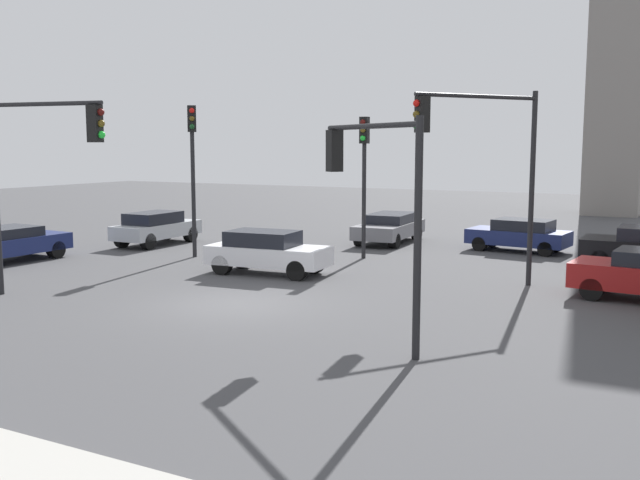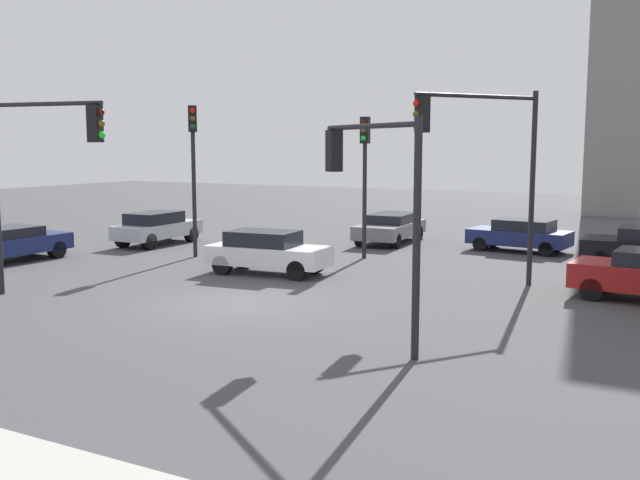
{
  "view_description": "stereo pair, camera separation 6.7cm",
  "coord_description": "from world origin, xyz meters",
  "px_view_note": "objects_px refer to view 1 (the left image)",
  "views": [
    {
      "loc": [
        11.15,
        -16.09,
        4.33
      ],
      "look_at": [
        1.5,
        2.05,
        1.63
      ],
      "focal_mm": 40.54,
      "sensor_mm": 36.0,
      "label": 1
    },
    {
      "loc": [
        11.21,
        -16.06,
        4.33
      ],
      "look_at": [
        1.5,
        2.05,
        1.63
      ],
      "focal_mm": 40.54,
      "sensor_mm": 36.0,
      "label": 2
    }
  ],
  "objects_px": {
    "traffic_light_3": "(483,146)",
    "car_1": "(156,227)",
    "traffic_light_0": "(364,161)",
    "traffic_light_2": "(193,153)",
    "car_3": "(390,227)",
    "traffic_light_4": "(371,179)",
    "traffic_light_1": "(41,154)",
    "car_4": "(267,251)",
    "car_0": "(519,234)",
    "car_5": "(6,243)"
  },
  "relations": [
    {
      "from": "traffic_light_0",
      "to": "car_3",
      "type": "xyz_separation_m",
      "value": [
        -0.85,
        4.67,
        -3.04
      ]
    },
    {
      "from": "traffic_light_4",
      "to": "car_5",
      "type": "relative_size",
      "value": 1.1
    },
    {
      "from": "traffic_light_4",
      "to": "car_4",
      "type": "height_order",
      "value": "traffic_light_4"
    },
    {
      "from": "traffic_light_2",
      "to": "car_4",
      "type": "height_order",
      "value": "traffic_light_2"
    },
    {
      "from": "traffic_light_0",
      "to": "traffic_light_1",
      "type": "distance_m",
      "value": 11.96
    },
    {
      "from": "car_0",
      "to": "car_5",
      "type": "xyz_separation_m",
      "value": [
        -16.32,
        -11.71,
        0.01
      ]
    },
    {
      "from": "traffic_light_1",
      "to": "traffic_light_2",
      "type": "bearing_deg",
      "value": 88.74
    },
    {
      "from": "traffic_light_0",
      "to": "car_4",
      "type": "height_order",
      "value": "traffic_light_0"
    },
    {
      "from": "traffic_light_3",
      "to": "car_0",
      "type": "bearing_deg",
      "value": -139.51
    },
    {
      "from": "traffic_light_1",
      "to": "car_3",
      "type": "bearing_deg",
      "value": 66.61
    },
    {
      "from": "traffic_light_2",
      "to": "car_3",
      "type": "relative_size",
      "value": 1.24
    },
    {
      "from": "car_0",
      "to": "car_1",
      "type": "relative_size",
      "value": 0.98
    },
    {
      "from": "traffic_light_3",
      "to": "car_5",
      "type": "distance_m",
      "value": 17.72
    },
    {
      "from": "traffic_light_0",
      "to": "car_5",
      "type": "height_order",
      "value": "traffic_light_0"
    },
    {
      "from": "car_5",
      "to": "car_3",
      "type": "bearing_deg",
      "value": -40.4
    },
    {
      "from": "traffic_light_0",
      "to": "car_0",
      "type": "height_order",
      "value": "traffic_light_0"
    },
    {
      "from": "car_3",
      "to": "car_4",
      "type": "bearing_deg",
      "value": -6.84
    },
    {
      "from": "traffic_light_3",
      "to": "traffic_light_1",
      "type": "bearing_deg",
      "value": -21.78
    },
    {
      "from": "car_1",
      "to": "traffic_light_3",
      "type": "bearing_deg",
      "value": -102.85
    },
    {
      "from": "traffic_light_4",
      "to": "traffic_light_0",
      "type": "bearing_deg",
      "value": -28.69
    },
    {
      "from": "car_1",
      "to": "car_3",
      "type": "bearing_deg",
      "value": -58.98
    },
    {
      "from": "traffic_light_3",
      "to": "car_1",
      "type": "height_order",
      "value": "traffic_light_3"
    },
    {
      "from": "traffic_light_0",
      "to": "car_4",
      "type": "bearing_deg",
      "value": -23.83
    },
    {
      "from": "car_5",
      "to": "car_1",
      "type": "bearing_deg",
      "value": -14.13
    },
    {
      "from": "traffic_light_3",
      "to": "car_4",
      "type": "bearing_deg",
      "value": -50.14
    },
    {
      "from": "traffic_light_2",
      "to": "car_0",
      "type": "xyz_separation_m",
      "value": [
        10.87,
        7.43,
        -3.32
      ]
    },
    {
      "from": "car_1",
      "to": "car_3",
      "type": "distance_m",
      "value": 10.33
    },
    {
      "from": "traffic_light_2",
      "to": "traffic_light_3",
      "type": "xyz_separation_m",
      "value": [
        11.66,
        -1.3,
        0.27
      ]
    },
    {
      "from": "car_4",
      "to": "car_5",
      "type": "relative_size",
      "value": 0.95
    },
    {
      "from": "traffic_light_2",
      "to": "traffic_light_1",
      "type": "bearing_deg",
      "value": -32.88
    },
    {
      "from": "traffic_light_1",
      "to": "traffic_light_3",
      "type": "bearing_deg",
      "value": 24.05
    },
    {
      "from": "traffic_light_3",
      "to": "car_3",
      "type": "height_order",
      "value": "traffic_light_3"
    },
    {
      "from": "traffic_light_1",
      "to": "car_1",
      "type": "relative_size",
      "value": 1.36
    },
    {
      "from": "traffic_light_3",
      "to": "traffic_light_4",
      "type": "xyz_separation_m",
      "value": [
        -0.72,
        -6.42,
        -0.71
      ]
    },
    {
      "from": "traffic_light_3",
      "to": "car_3",
      "type": "xyz_separation_m",
      "value": [
        -6.53,
        8.74,
        -3.59
      ]
    },
    {
      "from": "traffic_light_3",
      "to": "traffic_light_4",
      "type": "relative_size",
      "value": 1.21
    },
    {
      "from": "traffic_light_0",
      "to": "traffic_light_2",
      "type": "height_order",
      "value": "traffic_light_2"
    },
    {
      "from": "car_1",
      "to": "car_4",
      "type": "xyz_separation_m",
      "value": [
        8.17,
        -3.88,
        0.0
      ]
    },
    {
      "from": "traffic_light_2",
      "to": "traffic_light_3",
      "type": "distance_m",
      "value": 11.73
    },
    {
      "from": "traffic_light_3",
      "to": "car_1",
      "type": "xyz_separation_m",
      "value": [
        -15.32,
        3.32,
        -3.53
      ]
    },
    {
      "from": "car_3",
      "to": "traffic_light_1",
      "type": "bearing_deg",
      "value": -17.59
    },
    {
      "from": "traffic_light_1",
      "to": "car_3",
      "type": "distance_m",
      "value": 16.44
    },
    {
      "from": "traffic_light_3",
      "to": "traffic_light_4",
      "type": "height_order",
      "value": "traffic_light_3"
    },
    {
      "from": "traffic_light_1",
      "to": "car_3",
      "type": "xyz_separation_m",
      "value": [
        4.05,
        15.57,
        -3.38
      ]
    },
    {
      "from": "car_0",
      "to": "car_4",
      "type": "distance_m",
      "value": 11.27
    },
    {
      "from": "traffic_light_1",
      "to": "car_4",
      "type": "distance_m",
      "value": 7.88
    },
    {
      "from": "traffic_light_0",
      "to": "traffic_light_4",
      "type": "bearing_deg",
      "value": 19.08
    },
    {
      "from": "traffic_light_0",
      "to": "car_5",
      "type": "xyz_separation_m",
      "value": [
        -11.42,
        -7.05,
        -3.03
      ]
    },
    {
      "from": "car_3",
      "to": "car_5",
      "type": "distance_m",
      "value": 15.78
    },
    {
      "from": "car_0",
      "to": "traffic_light_3",
      "type": "bearing_deg",
      "value": 100.76
    }
  ]
}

